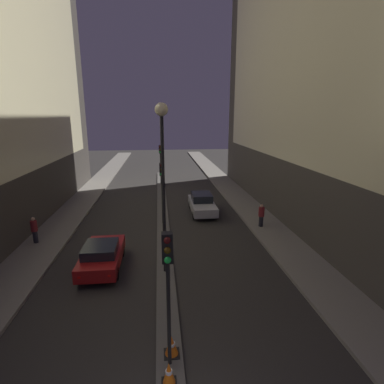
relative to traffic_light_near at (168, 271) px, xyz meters
name	(u,v)px	position (x,y,z in m)	size (l,w,h in m)	color
building_right	(332,23)	(11.63, 13.22, 10.42)	(6.01, 33.01, 27.59)	#423D38
median_strip	(163,213)	(0.00, 15.46, -3.32)	(0.87, 35.50, 0.13)	#56544F
traffic_light_near	(168,271)	(0.00, 0.00, 0.00)	(0.32, 0.42, 4.43)	black
traffic_light_mid	(162,180)	(0.00, 12.88, 0.00)	(0.32, 0.42, 4.43)	black
traffic_light_far	(160,156)	(0.00, 25.97, 0.00)	(0.32, 0.42, 4.43)	black
street_lamp	(162,154)	(0.00, 5.90, 2.68)	(0.59, 0.59, 8.19)	black
traffic_cone_near	(169,373)	(-0.05, -0.71, -2.91)	(0.45, 0.45, 0.71)	black
traffic_cone_far	(172,345)	(0.08, 0.40, -2.92)	(0.52, 0.52, 0.68)	black
car_left_lane	(102,255)	(-3.23, 6.73, -2.63)	(1.90, 4.18, 1.45)	maroon
car_right_lane	(202,204)	(3.23, 15.35, -2.60)	(1.84, 4.71, 1.56)	#B2B2B7
pedestrian_on_left_sidewalk	(34,229)	(-7.84, 10.17, -2.35)	(0.37, 0.37, 1.65)	black
pedestrian_on_right_sidewalk	(261,215)	(6.85, 11.36, -2.37)	(0.40, 0.40, 1.62)	black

